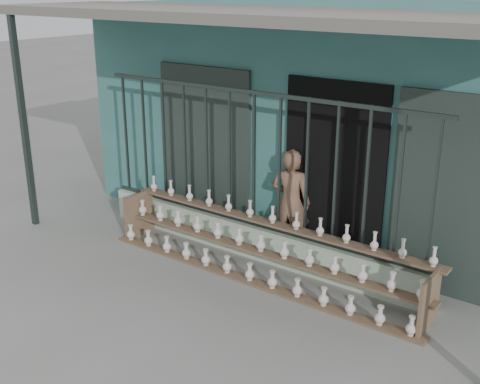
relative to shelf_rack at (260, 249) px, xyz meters
The scene contains 6 objects.
ground 1.04m from the shelf_rack, 114.26° to the right, with size 60.00×60.00×0.00m, color slate.
workshop_building 3.60m from the shelf_rack, 96.72° to the left, with size 7.40×6.60×3.21m.
parapet_wall 0.59m from the shelf_rack, 133.85° to the left, with size 5.00×0.20×0.45m, color #AAC0A5.
security_fence 1.14m from the shelf_rack, 133.85° to the left, with size 5.00×0.04×1.80m.
shelf_rack is the anchor object (origin of this frame).
elderly_woman 0.86m from the shelf_rack, 93.63° to the left, with size 0.54×0.35×1.47m, color brown.
Camera 1 is at (4.25, -4.77, 3.53)m, focal length 45.00 mm.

